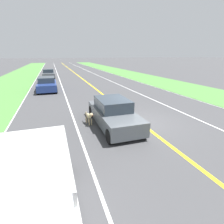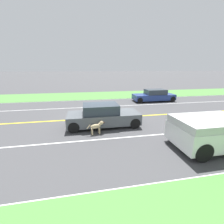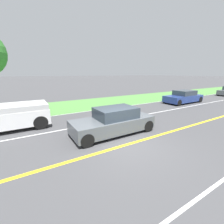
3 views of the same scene
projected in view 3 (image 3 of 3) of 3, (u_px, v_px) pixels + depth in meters
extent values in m
plane|color=#424244|center=(128.00, 144.00, 7.06)|extent=(400.00, 400.00, 0.00)
cube|color=yellow|center=(128.00, 144.00, 7.06)|extent=(0.18, 160.00, 0.01)
cube|color=white|center=(79.00, 112.00, 12.87)|extent=(0.14, 160.00, 0.01)
cube|color=white|center=(96.00, 124.00, 9.96)|extent=(0.10, 160.00, 0.01)
cube|color=white|center=(205.00, 194.00, 4.15)|extent=(0.10, 160.00, 0.01)
cube|color=#4C843D|center=(69.00, 106.00, 15.35)|extent=(6.00, 160.00, 0.03)
cube|color=#51565B|center=(113.00, 124.00, 8.25)|extent=(1.79, 4.56, 0.69)
cube|color=#2D3842|center=(116.00, 113.00, 8.18)|extent=(1.54, 2.19, 0.58)
cylinder|color=black|center=(76.00, 129.00, 8.05)|extent=(0.22, 0.65, 0.65)
cylinder|color=black|center=(130.00, 119.00, 9.89)|extent=(0.22, 0.65, 0.65)
cylinder|color=black|center=(87.00, 140.00, 6.71)|extent=(0.22, 0.65, 0.65)
cylinder|color=black|center=(148.00, 126.00, 8.56)|extent=(0.22, 0.65, 0.65)
ellipsoid|color=#D1B784|center=(111.00, 118.00, 9.60)|extent=(0.32, 0.63, 0.25)
cylinder|color=#D1B784|center=(108.00, 123.00, 9.58)|extent=(0.07, 0.07, 0.35)
cylinder|color=#D1B784|center=(113.00, 121.00, 9.87)|extent=(0.07, 0.07, 0.35)
cylinder|color=#D1B784|center=(110.00, 123.00, 9.49)|extent=(0.07, 0.07, 0.35)
cylinder|color=#D1B784|center=(114.00, 122.00, 9.77)|extent=(0.07, 0.07, 0.35)
cylinder|color=#D1B784|center=(108.00, 117.00, 9.41)|extent=(0.16, 0.19, 0.16)
sphere|color=#D1B784|center=(107.00, 117.00, 9.32)|extent=(0.25, 0.25, 0.21)
ellipsoid|color=#331E14|center=(105.00, 117.00, 9.23)|extent=(0.11, 0.11, 0.08)
cone|color=tan|center=(106.00, 115.00, 9.35)|extent=(0.08, 0.08, 0.09)
cone|color=tan|center=(108.00, 116.00, 9.27)|extent=(0.08, 0.08, 0.09)
cylinder|color=#D1B784|center=(116.00, 116.00, 9.86)|extent=(0.09, 0.23, 0.23)
cube|color=beige|center=(19.00, 107.00, 8.95)|extent=(2.01, 3.10, 0.32)
cylinder|color=black|center=(38.00, 115.00, 10.46)|extent=(0.22, 0.81, 0.81)
cylinder|color=black|center=(41.00, 123.00, 8.90)|extent=(0.22, 0.81, 0.81)
cube|color=navy|center=(183.00, 98.00, 16.94)|extent=(1.90, 4.72, 0.68)
cube|color=#2D3842|center=(185.00, 93.00, 16.88)|extent=(1.63, 2.27, 0.54)
cylinder|color=black|center=(165.00, 100.00, 16.74)|extent=(0.22, 0.66, 0.66)
cylinder|color=black|center=(186.00, 97.00, 18.66)|extent=(0.22, 0.66, 0.66)
cylinder|color=black|center=(179.00, 103.00, 15.31)|extent=(0.22, 0.66, 0.66)
cylinder|color=black|center=(200.00, 99.00, 17.24)|extent=(0.22, 0.66, 0.66)
cylinder|color=black|center=(218.00, 93.00, 22.48)|extent=(0.22, 0.64, 0.64)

